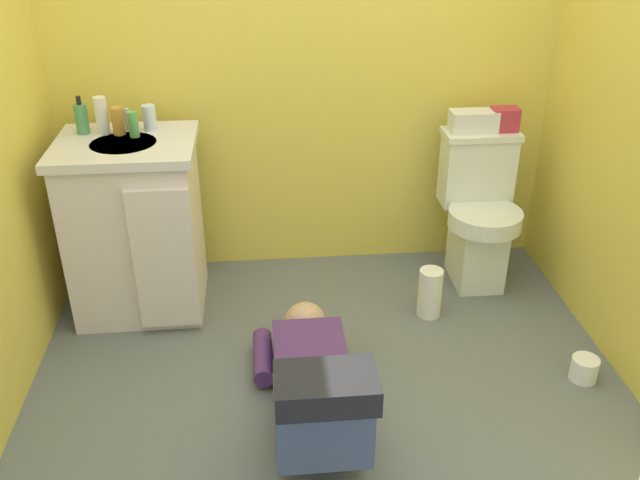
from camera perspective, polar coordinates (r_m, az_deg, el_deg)
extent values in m
cube|color=slate|center=(2.82, 0.77, -12.59)|extent=(2.90, 3.14, 0.04)
cube|color=#E3CB4A|center=(3.30, -1.24, 17.33)|extent=(2.56, 0.08, 2.40)
cube|color=silver|center=(3.47, 12.98, -0.61)|extent=(0.22, 0.30, 0.38)
cylinder|color=silver|center=(3.34, 13.63, 1.76)|extent=(0.35, 0.35, 0.08)
cube|color=silver|center=(3.43, 12.99, 5.71)|extent=(0.34, 0.17, 0.34)
cube|color=silver|center=(3.37, 13.33, 8.62)|extent=(0.36, 0.19, 0.03)
cube|color=silver|center=(3.22, -15.09, 0.77)|extent=(0.56, 0.48, 0.78)
cube|color=silver|center=(3.06, -16.04, 7.60)|extent=(0.60, 0.52, 0.04)
cylinder|color=silver|center=(3.04, -16.08, 7.38)|extent=(0.28, 0.28, 0.05)
cube|color=silver|center=(2.98, -12.88, -1.68)|extent=(0.26, 0.03, 0.66)
cylinder|color=silver|center=(3.17, -15.82, 9.67)|extent=(0.02, 0.02, 0.10)
cube|color=#512D6B|center=(2.74, -0.71, -11.12)|extent=(0.29, 0.52, 0.17)
sphere|color=tan|center=(3.00, -1.24, -6.99)|extent=(0.19, 0.19, 0.19)
cube|color=#485778|center=(2.41, 0.02, -14.77)|extent=(0.31, 0.28, 0.20)
cube|color=#485778|center=(2.22, 0.37, -14.94)|extent=(0.31, 0.12, 0.32)
cube|color=black|center=(2.07, 0.52, -12.26)|extent=(0.31, 0.19, 0.09)
cylinder|color=#512D6B|center=(2.88, -4.81, -9.68)|extent=(0.08, 0.30, 0.08)
cube|color=silver|center=(3.34, 12.71, 9.67)|extent=(0.22, 0.11, 0.10)
cube|color=#B22D3F|center=(3.38, 15.18, 9.72)|extent=(0.12, 0.09, 0.11)
cylinder|color=#4A8C57|center=(3.19, -19.30, 9.53)|extent=(0.06, 0.06, 0.13)
cylinder|color=black|center=(3.16, -19.54, 10.95)|extent=(0.02, 0.02, 0.04)
cylinder|color=silver|center=(3.15, -17.81, 9.87)|extent=(0.06, 0.06, 0.16)
cylinder|color=#C7862E|center=(3.13, -16.53, 9.51)|extent=(0.05, 0.05, 0.12)
cylinder|color=#52A350|center=(3.08, -15.34, 9.31)|extent=(0.04, 0.04, 0.11)
cylinder|color=silver|center=(3.15, -14.08, 9.89)|extent=(0.06, 0.06, 0.11)
cylinder|color=white|center=(3.20, 9.17, -4.38)|extent=(0.11, 0.11, 0.24)
cylinder|color=white|center=(3.02, 21.23, -10.01)|extent=(0.11, 0.11, 0.10)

